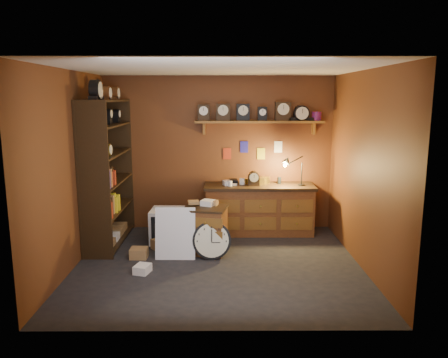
% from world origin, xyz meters
% --- Properties ---
extents(floor, '(4.00, 4.00, 0.00)m').
position_xyz_m(floor, '(0.00, 0.00, 0.00)').
color(floor, black).
rests_on(floor, ground).
extents(room_shell, '(4.02, 3.62, 2.71)m').
position_xyz_m(room_shell, '(0.04, 0.11, 1.72)').
color(room_shell, '#5F3216').
rests_on(room_shell, ground).
extents(shelving_unit, '(0.47, 1.60, 2.58)m').
position_xyz_m(shelving_unit, '(-1.79, 0.98, 1.25)').
color(shelving_unit, black).
rests_on(shelving_unit, ground).
extents(workbench, '(1.89, 0.66, 1.36)m').
position_xyz_m(workbench, '(0.70, 1.47, 0.47)').
color(workbench, brown).
rests_on(workbench, ground).
extents(low_cabinet, '(0.72, 0.64, 0.80)m').
position_xyz_m(low_cabinet, '(-0.19, 0.50, 0.39)').
color(low_cabinet, brown).
rests_on(low_cabinet, ground).
extents(big_round_clock, '(0.56, 0.18, 0.56)m').
position_xyz_m(big_round_clock, '(-0.09, 0.23, 0.28)').
color(big_round_clock, black).
rests_on(big_round_clock, ground).
extents(white_panel, '(0.59, 0.17, 0.77)m').
position_xyz_m(white_panel, '(-0.62, 0.24, 0.00)').
color(white_panel, silver).
rests_on(white_panel, ground).
extents(mini_fridge, '(0.54, 0.56, 0.54)m').
position_xyz_m(mini_fridge, '(-0.83, 0.99, 0.27)').
color(mini_fridge, silver).
rests_on(mini_fridge, ground).
extents(floor_box_a, '(0.25, 0.22, 0.15)m').
position_xyz_m(floor_box_a, '(-1.17, 0.25, 0.08)').
color(floor_box_a, '#997143').
rests_on(floor_box_a, ground).
extents(floor_box_b, '(0.24, 0.27, 0.11)m').
position_xyz_m(floor_box_b, '(-1.02, -0.31, 0.06)').
color(floor_box_b, white).
rests_on(floor_box_b, ground).
extents(floor_box_c, '(0.28, 0.27, 0.16)m').
position_xyz_m(floor_box_c, '(-0.92, 0.65, 0.08)').
color(floor_box_c, '#997143').
rests_on(floor_box_c, ground).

